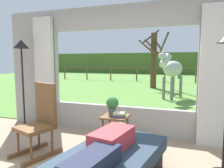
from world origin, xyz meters
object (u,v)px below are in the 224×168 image
(side_table, at_px, (116,121))
(pasture_tree, at_px, (154,58))
(book_stack, at_px, (119,115))
(floor_lamp_left, at_px, (22,57))
(rocking_chair, at_px, (40,120))
(horse, at_px, (172,69))
(reclining_person, at_px, (107,146))
(potted_plant, at_px, (112,104))

(side_table, xyz_separation_m, pasture_tree, (-0.43, 7.86, 1.18))
(book_stack, bearing_deg, floor_lamp_left, 173.49)
(rocking_chair, relative_size, book_stack, 5.24)
(book_stack, xyz_separation_m, horse, (0.59, 4.96, 0.60))
(book_stack, bearing_deg, horse, 83.21)
(reclining_person, bearing_deg, rocking_chair, 168.01)
(side_table, xyz_separation_m, book_stack, (0.08, -0.06, 0.13))
(potted_plant, distance_m, pasture_tree, 7.86)
(reclining_person, height_order, potted_plant, potted_plant)
(reclining_person, distance_m, rocking_chair, 1.43)
(reclining_person, relative_size, book_stack, 6.70)
(rocking_chair, bearing_deg, book_stack, 49.28)
(potted_plant, xyz_separation_m, pasture_tree, (-0.35, 7.80, 0.90))
(horse, bearing_deg, pasture_tree, -48.58)
(rocking_chair, relative_size, floor_lamp_left, 0.59)
(rocking_chair, bearing_deg, floor_lamp_left, 159.85)
(side_table, height_order, floor_lamp_left, floor_lamp_left)
(rocking_chair, bearing_deg, potted_plant, 58.10)
(floor_lamp_left, bearing_deg, book_stack, -6.51)
(reclining_person, height_order, floor_lamp_left, floor_lamp_left)
(rocking_chair, xyz_separation_m, floor_lamp_left, (-1.13, 0.91, 0.99))
(rocking_chair, xyz_separation_m, horse, (1.69, 5.61, 0.61))
(potted_plant, height_order, pasture_tree, pasture_tree)
(reclining_person, xyz_separation_m, floor_lamp_left, (-2.45, 1.46, 1.02))
(reclining_person, xyz_separation_m, pasture_tree, (-0.74, 9.12, 1.08))
(rocking_chair, height_order, potted_plant, rocking_chair)
(reclining_person, xyz_separation_m, book_stack, (-0.22, 1.21, 0.04))
(potted_plant, relative_size, book_stack, 1.50)
(book_stack, relative_size, horse, 0.12)
(rocking_chair, distance_m, floor_lamp_left, 1.76)
(pasture_tree, bearing_deg, horse, -69.50)
(pasture_tree, bearing_deg, floor_lamp_left, -102.59)
(side_table, relative_size, floor_lamp_left, 0.27)
(potted_plant, bearing_deg, pasture_tree, 92.57)
(book_stack, height_order, floor_lamp_left, floor_lamp_left)
(side_table, bearing_deg, pasture_tree, 93.14)
(horse, bearing_deg, floor_lamp_left, 80.03)
(reclining_person, distance_m, floor_lamp_left, 3.03)
(potted_plant, height_order, book_stack, potted_plant)
(book_stack, xyz_separation_m, pasture_tree, (-0.51, 7.92, 1.05))
(potted_plant, bearing_deg, floor_lamp_left, 176.24)
(floor_lamp_left, distance_m, pasture_tree, 7.85)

